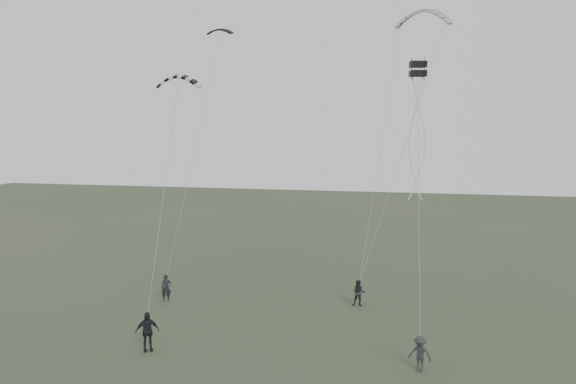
% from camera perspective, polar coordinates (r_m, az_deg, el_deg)
% --- Properties ---
extents(ground, '(140.00, 140.00, 0.00)m').
position_cam_1_polar(ground, '(28.37, -4.91, -15.30)').
color(ground, '#33412A').
rests_on(ground, ground).
extents(flyer_left, '(0.71, 0.61, 1.65)m').
position_cam_1_polar(flyer_left, '(35.61, -12.27, -9.49)').
color(flyer_left, black).
rests_on(flyer_left, ground).
extents(flyer_right, '(0.82, 0.66, 1.59)m').
position_cam_1_polar(flyer_right, '(34.13, 7.20, -10.14)').
color(flyer_right, '#232428').
rests_on(flyer_right, ground).
extents(flyer_center, '(1.17, 1.02, 1.90)m').
position_cam_1_polar(flyer_center, '(28.19, -14.12, -13.56)').
color(flyer_center, black).
rests_on(flyer_center, ground).
extents(flyer_far, '(1.14, 0.85, 1.57)m').
position_cam_1_polar(flyer_far, '(25.97, 13.26, -15.69)').
color(flyer_far, '#292A2F').
rests_on(flyer_far, ground).
extents(kite_dark_small, '(1.72, 0.66, 0.66)m').
position_cam_1_polar(kite_dark_small, '(38.57, -6.96, 16.06)').
color(kite_dark_small, black).
rests_on(kite_dark_small, flyer_left).
extents(kite_pale_large, '(3.79, 1.98, 1.65)m').
position_cam_1_polar(kite_pale_large, '(39.00, 13.52, 17.43)').
color(kite_pale_large, '#AAACAF').
rests_on(kite_pale_large, flyer_right).
extents(kite_striped, '(2.66, 1.27, 1.18)m').
position_cam_1_polar(kite_striped, '(33.58, -11.07, 11.45)').
color(kite_striped, black).
rests_on(kite_striped, flyer_center).
extents(kite_box, '(0.89, 0.91, 0.78)m').
position_cam_1_polar(kite_box, '(28.59, 13.06, 12.09)').
color(kite_box, black).
rests_on(kite_box, flyer_far).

